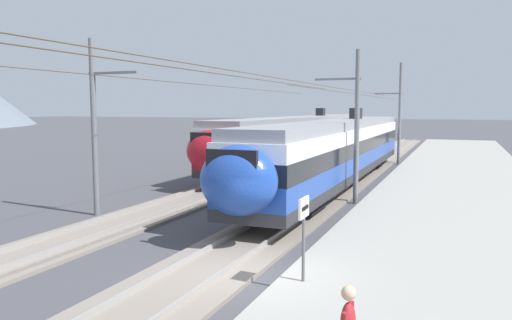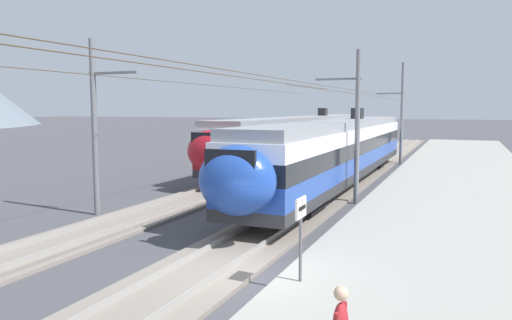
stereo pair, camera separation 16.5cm
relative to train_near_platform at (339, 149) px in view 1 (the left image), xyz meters
The scene contains 10 objects.
ground_plane 16.51m from the train_near_platform, behind, with size 400.00×400.00×0.00m, color #424247.
platform_slab 17.68m from the train_near_platform, 158.09° to the right, with size 120.00×8.52×0.28m, color gray.
track_near 16.43m from the train_near_platform, behind, with size 120.00×3.00×0.28m.
track_far 17.40m from the train_near_platform, 160.66° to the left, with size 120.00×3.00×0.28m.
train_near_platform is the anchor object (origin of this frame).
train_far_track 12.94m from the train_near_platform, 26.22° to the left, with size 34.67×3.01×4.27m.
catenary_mast_mid 5.24m from the train_near_platform, 159.43° to the right, with size 44.89×2.20×7.27m.
catenary_mast_east 13.41m from the train_near_platform, ahead, with size 44.89×2.20×8.15m.
catenary_mast_far_side 13.86m from the train_near_platform, 146.31° to the left, with size 44.89×2.38×7.41m.
platform_sign 16.86m from the train_near_platform, 169.95° to the right, with size 0.70×0.08×2.10m.
Camera 1 is at (-11.68, -4.88, 4.55)m, focal length 34.61 mm.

